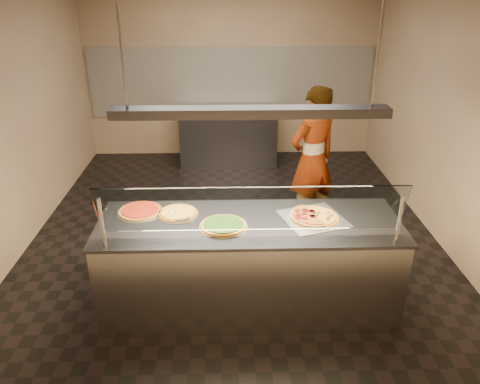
{
  "coord_description": "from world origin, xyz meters",
  "views": [
    {
      "loc": [
        -0.07,
        -5.2,
        2.95
      ],
      "look_at": [
        0.05,
        -0.99,
        1.02
      ],
      "focal_mm": 35.0,
      "sensor_mm": 36.0,
      "label": 1
    }
  ],
  "objects_px": {
    "perforated_tray": "(313,218)",
    "prep_table": "(228,136)",
    "pizza_tomato": "(140,211)",
    "serving_counter": "(249,265)",
    "worker": "(312,160)",
    "half_pizza_pepperoni": "(302,215)",
    "pizza_cheese": "(178,212)",
    "pizza_spatula": "(176,214)",
    "heat_lamp_housing": "(250,112)",
    "half_pizza_sausage": "(325,216)",
    "sneeze_guard": "(252,210)",
    "pizza_spinach": "(223,225)"
  },
  "relations": [
    {
      "from": "serving_counter",
      "to": "pizza_spinach",
      "type": "relative_size",
      "value": 6.31
    },
    {
      "from": "serving_counter",
      "to": "worker",
      "type": "bearing_deg",
      "value": 62.02
    },
    {
      "from": "half_pizza_sausage",
      "to": "half_pizza_pepperoni",
      "type": "bearing_deg",
      "value": 179.41
    },
    {
      "from": "perforated_tray",
      "to": "half_pizza_pepperoni",
      "type": "distance_m",
      "value": 0.11
    },
    {
      "from": "half_pizza_pepperoni",
      "to": "half_pizza_sausage",
      "type": "distance_m",
      "value": 0.22
    },
    {
      "from": "pizza_spatula",
      "to": "pizza_spinach",
      "type": "bearing_deg",
      "value": -24.03
    },
    {
      "from": "serving_counter",
      "to": "pizza_tomato",
      "type": "distance_m",
      "value": 1.16
    },
    {
      "from": "half_pizza_sausage",
      "to": "pizza_cheese",
      "type": "relative_size",
      "value": 1.25
    },
    {
      "from": "sneeze_guard",
      "to": "pizza_cheese",
      "type": "xyz_separation_m",
      "value": [
        -0.67,
        0.52,
        -0.28
      ]
    },
    {
      "from": "perforated_tray",
      "to": "half_pizza_sausage",
      "type": "distance_m",
      "value": 0.11
    },
    {
      "from": "serving_counter",
      "to": "pizza_tomato",
      "type": "xyz_separation_m",
      "value": [
        -1.03,
        0.23,
        0.48
      ]
    },
    {
      "from": "half_pizza_sausage",
      "to": "pizza_tomato",
      "type": "relative_size",
      "value": 1.14
    },
    {
      "from": "pizza_spinach",
      "to": "heat_lamp_housing",
      "type": "bearing_deg",
      "value": 20.04
    },
    {
      "from": "pizza_cheese",
      "to": "pizza_spatula",
      "type": "relative_size",
      "value": 1.72
    },
    {
      "from": "pizza_spinach",
      "to": "pizza_spatula",
      "type": "xyz_separation_m",
      "value": [
        -0.44,
        0.2,
        0.01
      ]
    },
    {
      "from": "pizza_cheese",
      "to": "pizza_tomato",
      "type": "xyz_separation_m",
      "value": [
        -0.36,
        0.05,
        0.0
      ]
    },
    {
      "from": "pizza_cheese",
      "to": "pizza_tomato",
      "type": "bearing_deg",
      "value": 172.01
    },
    {
      "from": "sneeze_guard",
      "to": "pizza_cheese",
      "type": "distance_m",
      "value": 0.89
    },
    {
      "from": "half_pizza_pepperoni",
      "to": "half_pizza_sausage",
      "type": "bearing_deg",
      "value": -0.59
    },
    {
      "from": "sneeze_guard",
      "to": "pizza_spinach",
      "type": "height_order",
      "value": "sneeze_guard"
    },
    {
      "from": "pizza_tomato",
      "to": "worker",
      "type": "distance_m",
      "value": 2.33
    },
    {
      "from": "sneeze_guard",
      "to": "perforated_tray",
      "type": "distance_m",
      "value": 0.77
    },
    {
      "from": "serving_counter",
      "to": "half_pizza_pepperoni",
      "type": "xyz_separation_m",
      "value": [
        0.49,
        0.04,
        0.5
      ]
    },
    {
      "from": "pizza_spatula",
      "to": "pizza_tomato",
      "type": "bearing_deg",
      "value": 161.8
    },
    {
      "from": "serving_counter",
      "to": "pizza_tomato",
      "type": "bearing_deg",
      "value": 167.61
    },
    {
      "from": "perforated_tray",
      "to": "pizza_tomato",
      "type": "height_order",
      "value": "pizza_tomato"
    },
    {
      "from": "pizza_spinach",
      "to": "prep_table",
      "type": "bearing_deg",
      "value": 89.13
    },
    {
      "from": "worker",
      "to": "pizza_tomato",
      "type": "bearing_deg",
      "value": 6.76
    },
    {
      "from": "pizza_spinach",
      "to": "half_pizza_pepperoni",
      "type": "bearing_deg",
      "value": 10.2
    },
    {
      "from": "serving_counter",
      "to": "pizza_spatula",
      "type": "relative_size",
      "value": 12.2
    },
    {
      "from": "heat_lamp_housing",
      "to": "half_pizza_pepperoni",
      "type": "bearing_deg",
      "value": 5.18
    },
    {
      "from": "pizza_tomato",
      "to": "worker",
      "type": "bearing_deg",
      "value": 36.21
    },
    {
      "from": "pizza_spinach",
      "to": "prep_table",
      "type": "xyz_separation_m",
      "value": [
        0.06,
        4.08,
        -0.48
      ]
    },
    {
      "from": "sneeze_guard",
      "to": "pizza_spinach",
      "type": "distance_m",
      "value": 0.45
    },
    {
      "from": "serving_counter",
      "to": "perforated_tray",
      "type": "bearing_deg",
      "value": 4.23
    },
    {
      "from": "half_pizza_sausage",
      "to": "pizza_spinach",
      "type": "xyz_separation_m",
      "value": [
        -0.94,
        -0.13,
        -0.01
      ]
    },
    {
      "from": "perforated_tray",
      "to": "prep_table",
      "type": "relative_size",
      "value": 0.4
    },
    {
      "from": "heat_lamp_housing",
      "to": "pizza_spatula",
      "type": "bearing_deg",
      "value": 170.67
    },
    {
      "from": "pizza_spinach",
      "to": "sneeze_guard",
      "type": "bearing_deg",
      "value": -47.35
    },
    {
      "from": "pizza_tomato",
      "to": "serving_counter",
      "type": "bearing_deg",
      "value": -12.39
    },
    {
      "from": "sneeze_guard",
      "to": "pizza_spinach",
      "type": "xyz_separation_m",
      "value": [
        -0.24,
        0.26,
        -0.28
      ]
    },
    {
      "from": "sneeze_guard",
      "to": "pizza_tomato",
      "type": "height_order",
      "value": "sneeze_guard"
    },
    {
      "from": "perforated_tray",
      "to": "half_pizza_sausage",
      "type": "relative_size",
      "value": 1.38
    },
    {
      "from": "serving_counter",
      "to": "half_pizza_sausage",
      "type": "height_order",
      "value": "half_pizza_sausage"
    },
    {
      "from": "pizza_cheese",
      "to": "half_pizza_sausage",
      "type": "bearing_deg",
      "value": -5.54
    },
    {
      "from": "half_pizza_pepperoni",
      "to": "pizza_spinach",
      "type": "height_order",
      "value": "half_pizza_pepperoni"
    },
    {
      "from": "pizza_spatula",
      "to": "heat_lamp_housing",
      "type": "height_order",
      "value": "heat_lamp_housing"
    },
    {
      "from": "pizza_cheese",
      "to": "worker",
      "type": "distance_m",
      "value": 2.08
    },
    {
      "from": "half_pizza_pepperoni",
      "to": "pizza_cheese",
      "type": "distance_m",
      "value": 1.16
    },
    {
      "from": "pizza_spatula",
      "to": "prep_table",
      "type": "distance_m",
      "value": 3.95
    }
  ]
}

